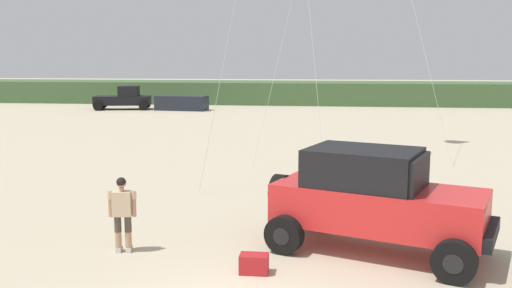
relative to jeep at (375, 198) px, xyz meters
The scene contains 6 objects.
dune_ridge 41.73m from the jeep, 90.00° to the left, with size 90.00×6.90×2.05m, color #426038.
jeep is the anchor object (origin of this frame).
person_watching 5.47m from the jeep, behind, with size 0.62×0.35×1.67m.
cooler_box 3.07m from the jeep, 147.09° to the right, with size 0.56×0.36×0.38m, color #B21E23.
distant_pickup 37.67m from the jeep, 118.53° to the left, with size 4.89×3.22×1.98m.
distant_sedan 35.46m from the jeep, 111.52° to the left, with size 4.20×1.70×1.20m, color #1E232D.
Camera 1 is at (1.42, -8.52, 4.16)m, focal length 39.10 mm.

